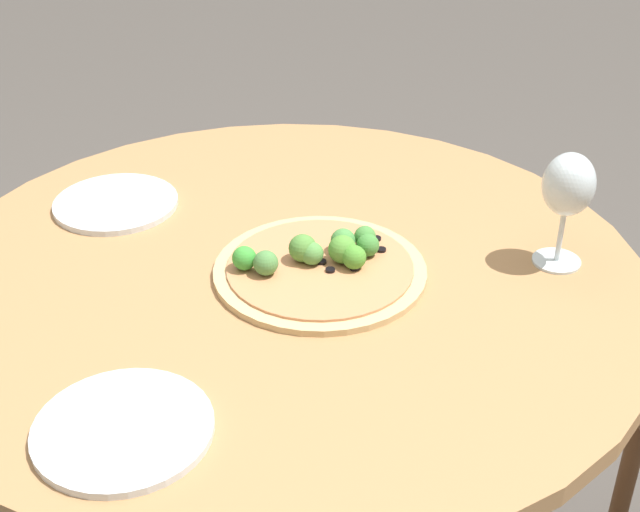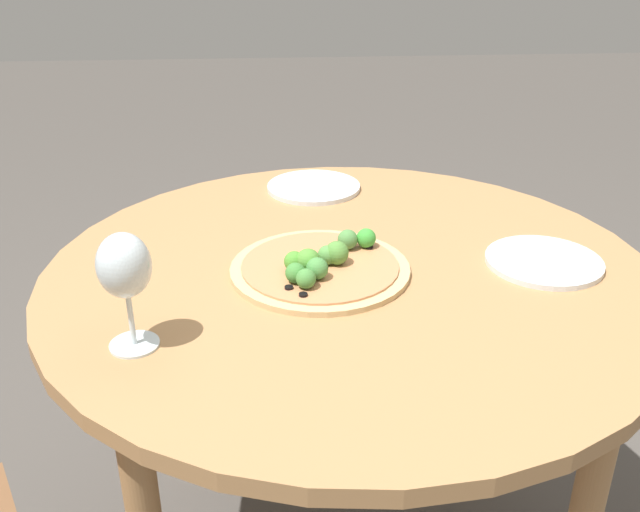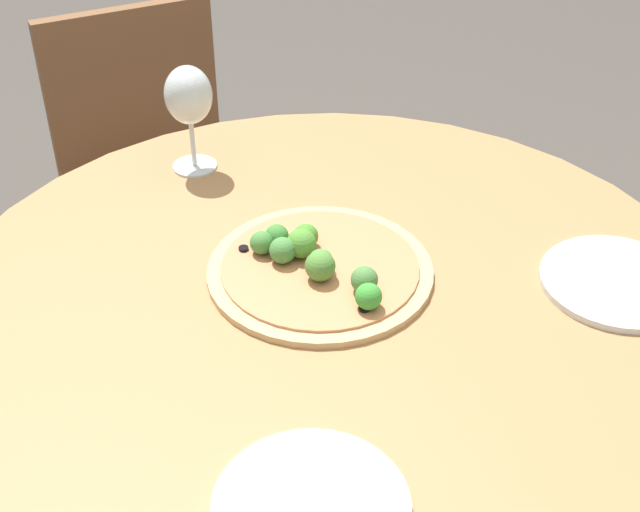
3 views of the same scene
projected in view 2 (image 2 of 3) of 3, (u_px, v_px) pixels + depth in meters
The scene contains 5 objects.
dining_table at pixel (349, 308), 1.28m from camera, with size 1.07×1.07×0.75m.
pizza at pixel (321, 265), 1.22m from camera, with size 0.31×0.31×0.06m.
wine_glass at pixel (124, 269), 0.97m from camera, with size 0.08×0.08×0.18m.
plate_near at pixel (314, 187), 1.58m from camera, with size 0.21×0.21×0.01m.
plate_far at pixel (544, 261), 1.25m from camera, with size 0.20×0.20×0.01m.
Camera 2 is at (-0.13, -1.10, 1.32)m, focal length 40.00 mm.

